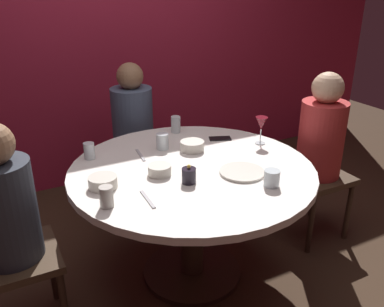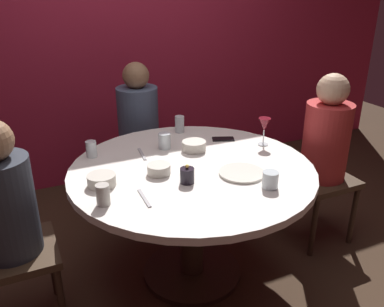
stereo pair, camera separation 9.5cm
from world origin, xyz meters
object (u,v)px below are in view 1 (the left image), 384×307
(bowl_small_white, at_px, (160,170))
(cup_near_candle, at_px, (176,124))
(wine_glass, at_px, (261,124))
(cell_phone, at_px, (220,138))
(bowl_serving_large, at_px, (192,146))
(cup_by_left_diner, at_px, (89,151))
(cup_center_front, at_px, (272,178))
(cup_far_edge, at_px, (162,141))
(dining_table, at_px, (192,190))
(bowl_salad_center, at_px, (103,182))
(dinner_plate, at_px, (242,172))
(seated_diner_back, at_px, (133,121))
(seated_diner_right, at_px, (321,140))
(seated_diner_left, at_px, (6,213))
(cup_by_right_diner, at_px, (106,197))
(candle_holder, at_px, (189,175))

(bowl_small_white, relative_size, cup_near_candle, 1.11)
(wine_glass, distance_m, cell_phone, 0.29)
(bowl_serving_large, distance_m, cup_by_left_diner, 0.61)
(cup_center_front, xyz_separation_m, cup_far_edge, (-0.29, 0.70, 0.01))
(dining_table, distance_m, bowl_salad_center, 0.54)
(dinner_plate, relative_size, cup_near_candle, 2.18)
(seated_diner_back, relative_size, seated_diner_right, 0.99)
(bowl_salad_center, bearing_deg, seated_diner_right, 0.32)
(bowl_small_white, bearing_deg, seated_diner_left, 179.51)
(seated_diner_right, bearing_deg, cup_near_candle, -34.38)
(bowl_serving_large, xyz_separation_m, cup_by_right_diner, (-0.65, -0.41, 0.02))
(dining_table, distance_m, wine_glass, 0.62)
(seated_diner_left, xyz_separation_m, cup_by_right_diner, (0.42, -0.20, 0.08))
(dining_table, distance_m, bowl_small_white, 0.26)
(seated_diner_right, relative_size, bowl_serving_large, 8.04)
(cup_by_left_diner, bearing_deg, wine_glass, -14.86)
(seated_diner_back, distance_m, dinner_plate, 1.18)
(seated_diner_right, bearing_deg, cup_center_front, 28.58)
(wine_glass, distance_m, dinner_plate, 0.48)
(candle_holder, bearing_deg, cup_center_front, -32.50)
(bowl_salad_center, relative_size, bowl_small_white, 1.15)
(cup_by_left_diner, relative_size, cup_far_edge, 0.99)
(bowl_serving_large, xyz_separation_m, cup_far_edge, (-0.15, 0.11, 0.02))
(seated_diner_back, distance_m, cup_far_edge, 0.65)
(dining_table, distance_m, seated_diner_back, 0.97)
(bowl_small_white, distance_m, cup_by_right_diner, 0.40)
(candle_holder, relative_size, wine_glass, 0.58)
(seated_diner_right, height_order, cup_near_candle, seated_diner_right)
(seated_diner_right, bearing_deg, dining_table, 0.00)
(seated_diner_right, height_order, bowl_serving_large, seated_diner_right)
(bowl_small_white, bearing_deg, cup_by_left_diner, 125.61)
(wine_glass, bearing_deg, seated_diner_left, -175.92)
(bowl_small_white, bearing_deg, bowl_serving_large, 34.91)
(seated_diner_right, bearing_deg, seated_diner_back, -45.08)
(dining_table, bearing_deg, cup_by_right_diner, -159.78)
(dinner_plate, xyz_separation_m, cup_near_candle, (-0.04, 0.74, 0.05))
(dining_table, relative_size, cup_by_left_diner, 14.22)
(bowl_serving_large, height_order, bowl_salad_center, bowl_serving_large)
(seated_diner_back, bearing_deg, bowl_serving_large, 8.38)
(cell_phone, distance_m, cup_center_front, 0.69)
(cup_center_front, bearing_deg, dining_table, 122.71)
(cup_by_right_diner, bearing_deg, seated_diner_back, 64.92)
(seated_diner_back, height_order, dinner_plate, seated_diner_back)
(bowl_serving_large, distance_m, bowl_small_white, 0.38)
(seated_diner_left, relative_size, wine_glass, 6.48)
(dinner_plate, xyz_separation_m, cup_center_front, (0.05, -0.19, 0.04))
(candle_holder, relative_size, cup_far_edge, 1.05)
(dining_table, relative_size, bowl_serving_large, 9.39)
(seated_diner_left, bearing_deg, bowl_serving_large, 11.03)
(bowl_small_white, bearing_deg, cup_far_edge, 63.71)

